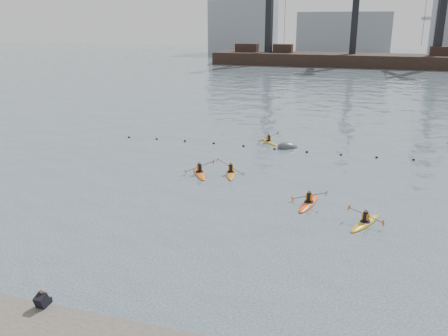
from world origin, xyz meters
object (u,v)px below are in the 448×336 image
at_px(kayaker_0, 309,203).
at_px(kayaker_1, 365,222).
at_px(kayaker_2, 200,173).
at_px(kayaker_5, 269,141).
at_px(mooring_buoy, 288,148).
at_px(kayaker_3, 231,173).

relative_size(kayaker_0, kayaker_1, 1.07).
xyz_separation_m(kayaker_2, kayaker_5, (2.95, 11.35, -0.01)).
height_order(kayaker_2, mooring_buoy, kayaker_2).
xyz_separation_m(kayaker_5, mooring_buoy, (2.18, -1.46, -0.10)).
xyz_separation_m(kayaker_0, mooring_buoy, (-3.81, 13.73, -0.11)).
xyz_separation_m(kayaker_1, kayaker_3, (-10.19, 6.67, -0.00)).
bearing_deg(kayaker_3, kayaker_2, -178.74).
xyz_separation_m(kayaker_0, kayaker_2, (-8.94, 3.84, -0.00)).
xyz_separation_m(kayaker_1, kayaker_5, (-9.54, 17.30, -0.01)).
relative_size(kayaker_1, kayaker_3, 0.99).
xyz_separation_m(kayaker_0, kayaker_3, (-6.63, 4.56, -0.01)).
xyz_separation_m(kayaker_2, mooring_buoy, (5.13, 9.89, -0.11)).
height_order(kayaker_0, kayaker_3, kayaker_3).
distance_m(kayaker_0, kayaker_3, 8.05).
relative_size(kayaker_1, mooring_buoy, 1.57).
bearing_deg(mooring_buoy, kayaker_0, -74.48).
distance_m(kayaker_0, kayaker_5, 16.32).
relative_size(kayaker_2, kayaker_5, 1.20).
relative_size(kayaker_0, kayaker_5, 1.27).
distance_m(kayaker_1, kayaker_2, 13.84).
height_order(kayaker_0, kayaker_1, kayaker_0).
distance_m(kayaker_2, mooring_buoy, 11.14).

